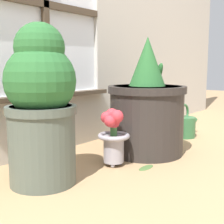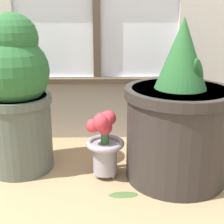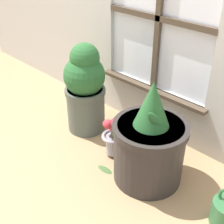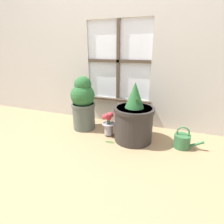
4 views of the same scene
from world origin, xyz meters
name	(u,v)px [view 3 (image 3 of 4)]	position (x,y,z in m)	size (l,w,h in m)	color
ground_plane	(81,170)	(0.00, 0.00, 0.00)	(10.00, 10.00, 0.00)	tan
potted_plant_left	(85,88)	(-0.32, 0.33, 0.32)	(0.28, 0.28, 0.64)	#4C564C
potted_plant_right	(149,144)	(0.32, 0.24, 0.24)	(0.42, 0.42, 0.63)	#2D2826
flower_vase	(113,135)	(0.03, 0.24, 0.15)	(0.15, 0.15, 0.27)	#99939E
fallen_leaf	(105,169)	(0.10, 0.10, 0.00)	(0.11, 0.05, 0.01)	#476633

